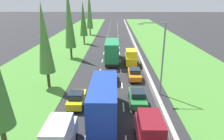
{
  "coord_description": "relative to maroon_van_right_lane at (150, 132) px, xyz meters",
  "views": [
    {
      "loc": [
        0.8,
        1.04,
        11.26
      ],
      "look_at": [
        0.29,
        31.68,
        0.65
      ],
      "focal_mm": 32.5,
      "sensor_mm": 36.0,
      "label": 1
    }
  ],
  "objects": [
    {
      "name": "green_box_truck_centre_lane",
      "position": [
        -3.36,
        23.8,
        0.78
      ],
      "size": [
        2.46,
        9.4,
        4.18
      ],
      "color": "black",
      "rests_on": "ground"
    },
    {
      "name": "grass_verge_right",
      "position": [
        10.79,
        45.42,
        -1.38
      ],
      "size": [
        14.0,
        140.0,
        0.04
      ],
      "primitive_type": "cube",
      "color": "#478433",
      "rests_on": "ground"
    },
    {
      "name": "silver_van_left_lane",
      "position": [
        -6.96,
        -0.82,
        0.0
      ],
      "size": [
        1.96,
        4.9,
        2.82
      ],
      "color": "silver",
      "rests_on": "ground"
    },
    {
      "name": "grass_verge_left",
      "position": [
        -16.21,
        45.42,
        -1.38
      ],
      "size": [
        14.0,
        140.0,
        0.04
      ],
      "primitive_type": "cube",
      "color": "#478433",
      "rests_on": "ground"
    },
    {
      "name": "street_light_mast",
      "position": [
        2.55,
        9.7,
        3.83
      ],
      "size": [
        3.2,
        0.28,
        9.0
      ],
      "color": "gray",
      "rests_on": "ground"
    },
    {
      "name": "red_hatchback_centre_lane",
      "position": [
        -3.39,
        13.85,
        -0.56
      ],
      "size": [
        1.74,
        3.9,
        1.72
      ],
      "color": "red",
      "rests_on": "ground"
    },
    {
      "name": "poplar_tree_second",
      "position": [
        -11.73,
        11.67,
        5.24
      ],
      "size": [
        2.08,
        2.08,
        11.17
      ],
      "color": "#4C3823",
      "rests_on": "ground"
    },
    {
      "name": "poplar_tree_fifth",
      "position": [
        -11.33,
        55.49,
        6.77
      ],
      "size": [
        2.16,
        2.16,
        14.23
      ],
      "color": "#4C3823",
      "rests_on": "ground"
    },
    {
      "name": "poplar_tree_fourth",
      "position": [
        -11.2,
        40.75,
        5.22
      ],
      "size": [
        2.08,
        2.08,
        11.13
      ],
      "color": "#4C3823",
      "rests_on": "ground"
    },
    {
      "name": "orange_sedan_right_lane",
      "position": [
        0.14,
        15.02,
        -0.59
      ],
      "size": [
        1.82,
        4.5,
        1.64
      ],
      "color": "orange",
      "rests_on": "ground"
    },
    {
      "name": "median_barrier",
      "position": [
        2.14,
        45.42,
        -0.97
      ],
      "size": [
        0.44,
        120.0,
        0.85
      ],
      "primitive_type": "cube",
      "color": "#9E9B93",
      "rests_on": "ground"
    },
    {
      "name": "green_sedan_right_lane",
      "position": [
        -0.19,
        7.29,
        -0.59
      ],
      "size": [
        1.82,
        4.5,
        1.64
      ],
      "color": "#237A33",
      "rests_on": "ground"
    },
    {
      "name": "yellow_van_right_lane",
      "position": [
        0.06,
        22.03,
        0.0
      ],
      "size": [
        1.96,
        4.9,
        2.82
      ],
      "color": "yellow",
      "rests_on": "ground"
    },
    {
      "name": "maroon_van_right_lane",
      "position": [
        0.0,
        0.0,
        0.0
      ],
      "size": [
        1.96,
        4.9,
        2.82
      ],
      "color": "maroon",
      "rests_on": "ground"
    },
    {
      "name": "blue_box_truck_centre_lane",
      "position": [
        -3.8,
        4.02,
        0.78
      ],
      "size": [
        2.46,
        9.4,
        4.18
      ],
      "color": "black",
      "rests_on": "ground"
    },
    {
      "name": "yellow_hatchback_left_lane",
      "position": [
        -7.04,
        6.7,
        -0.56
      ],
      "size": [
        1.74,
        3.9,
        1.72
      ],
      "color": "yellow",
      "rests_on": "ground"
    },
    {
      "name": "lane_markings",
      "position": [
        -3.56,
        45.42,
        -1.39
      ],
      "size": [
        3.64,
        116.0,
        0.01
      ],
      "color": "white",
      "rests_on": "ground"
    },
    {
      "name": "ground_plane",
      "position": [
        -3.56,
        45.42,
        -1.4
      ],
      "size": [
        300.0,
        300.0,
        0.0
      ],
      "primitive_type": "plane",
      "color": "#28282B",
      "rests_on": "ground"
    },
    {
      "name": "poplar_tree_third",
      "position": [
        -11.72,
        26.42,
        6.52
      ],
      "size": [
        2.14,
        2.14,
        13.73
      ],
      "color": "#4C3823",
      "rests_on": "ground"
    }
  ]
}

